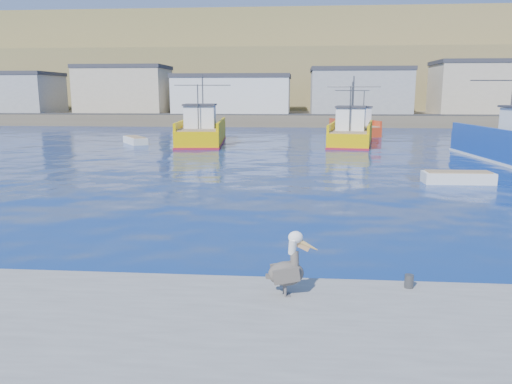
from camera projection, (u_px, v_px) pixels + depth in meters
ground at (279, 256)px, 14.76m from camera, size 260.00×260.00×0.00m
dock_bollards at (301, 278)px, 11.26m from camera, size 36.20×0.20×0.30m
far_shore at (297, 75)px, 119.76m from camera, size 200.00×81.00×24.00m
trawler_yellow_a at (202, 132)px, 47.84m from camera, size 5.43×12.24×6.59m
trawler_yellow_b at (351, 134)px, 46.86m from camera, size 5.35×11.08×6.43m
boat_orange at (355, 126)px, 57.65m from camera, size 5.36×8.72×6.06m
skiff_mid at (458, 179)px, 26.76m from camera, size 3.67×1.34×0.79m
skiff_extra at (135, 141)px, 47.71m from camera, size 3.30×4.03×0.85m
pelican at (288, 268)px, 10.59m from camera, size 1.14×0.59×1.41m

